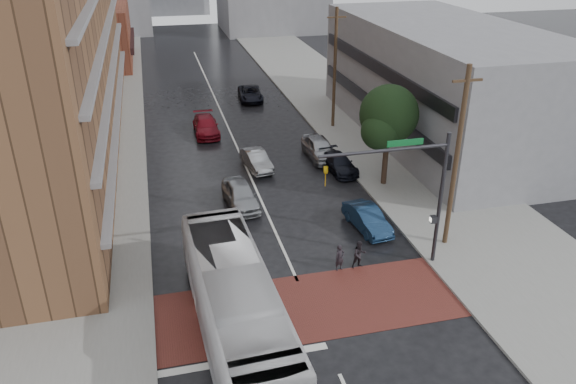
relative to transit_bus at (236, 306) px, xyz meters
name	(u,v)px	position (x,y,z in m)	size (l,w,h in m)	color
ground	(312,312)	(3.57, 1.00, -1.75)	(160.00, 160.00, 0.00)	black
crosswalk	(309,306)	(3.57, 1.50, -1.74)	(14.00, 5.00, 0.02)	maroon
sidewalk_west	(88,142)	(-7.93, 26.00, -1.68)	(9.00, 90.00, 0.15)	gray
sidewalk_east	(358,120)	(15.07, 26.00, -1.68)	(9.00, 90.00, 0.15)	gray
storefront_west	(96,34)	(-8.43, 55.00, 1.75)	(8.00, 16.00, 7.00)	brown
building_east	(442,82)	(20.07, 21.00, 2.75)	(11.00, 26.00, 9.00)	gray
street_tree	(389,118)	(12.09, 13.03, 2.98)	(4.20, 4.10, 6.90)	#332319
signal_mast	(416,183)	(9.42, 3.50, 2.98)	(6.50, 0.30, 7.20)	#2D2D33
utility_pole_near	(456,158)	(12.37, 5.00, 3.39)	(1.60, 0.26, 10.00)	#473321
utility_pole_far	(335,68)	(12.37, 25.00, 3.39)	(1.60, 0.26, 10.00)	#473321
transit_bus	(236,306)	(0.00, 0.00, 0.00)	(2.95, 12.59, 3.51)	silver
pedestrian_a	(340,258)	(5.91, 4.00, -1.03)	(0.53, 0.35, 1.45)	black
pedestrian_b	(360,254)	(6.98, 4.00, -0.99)	(0.74, 0.58, 1.52)	black
car_travel_a	(241,195)	(2.20, 12.27, -0.99)	(1.80, 4.47, 1.52)	#929498
car_travel_b	(256,160)	(4.27, 17.80, -1.10)	(1.38, 3.96, 1.31)	#A0A4A8
car_travel_c	(206,126)	(1.57, 25.91, -1.05)	(1.97, 4.85, 1.41)	maroon
suv_travel	(250,94)	(6.93, 34.65, -1.08)	(2.22, 4.82, 1.34)	black
car_parked_near	(367,219)	(8.81, 7.65, -1.09)	(1.40, 4.01, 1.32)	#152C49
car_parked_mid	(339,163)	(9.87, 15.96, -1.15)	(1.70, 4.18, 1.21)	black
car_parked_far	(320,148)	(9.25, 18.63, -0.96)	(1.87, 4.65, 1.59)	#989A9F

